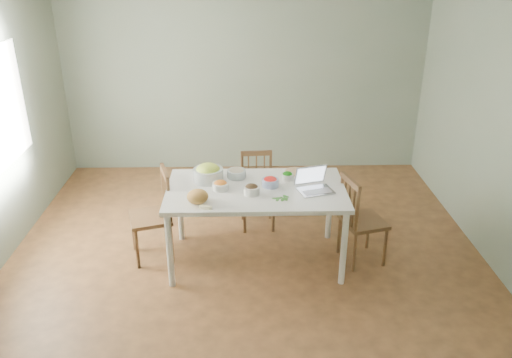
{
  "coord_description": "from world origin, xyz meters",
  "views": [
    {
      "loc": [
        -0.01,
        -4.59,
        2.99
      ],
      "look_at": [
        0.1,
        -0.02,
        0.92
      ],
      "focal_mm": 36.17,
      "sensor_mm": 36.0,
      "label": 1
    }
  ],
  "objects_px": {
    "dining_table": "(256,225)",
    "bowl_squash": "(208,173)",
    "chair_left": "(150,215)",
    "bread_boule": "(198,196)",
    "chair_right": "(364,219)",
    "laptop": "(316,181)",
    "chair_far": "(258,192)"
  },
  "relations": [
    {
      "from": "dining_table",
      "to": "bread_boule",
      "type": "height_order",
      "value": "bread_boule"
    },
    {
      "from": "chair_right",
      "to": "bread_boule",
      "type": "relative_size",
      "value": 4.74
    },
    {
      "from": "chair_far",
      "to": "chair_left",
      "type": "distance_m",
      "value": 1.29
    },
    {
      "from": "dining_table",
      "to": "chair_left",
      "type": "xyz_separation_m",
      "value": [
        -1.08,
        0.1,
        0.07
      ]
    },
    {
      "from": "bowl_squash",
      "to": "chair_right",
      "type": "bearing_deg",
      "value": -7.64
    },
    {
      "from": "chair_far",
      "to": "chair_right",
      "type": "relative_size",
      "value": 0.92
    },
    {
      "from": "chair_right",
      "to": "chair_left",
      "type": "bearing_deg",
      "value": 71.74
    },
    {
      "from": "bread_boule",
      "to": "laptop",
      "type": "bearing_deg",
      "value": 10.75
    },
    {
      "from": "bowl_squash",
      "to": "dining_table",
      "type": "bearing_deg",
      "value": -22.0
    },
    {
      "from": "dining_table",
      "to": "bowl_squash",
      "type": "distance_m",
      "value": 0.72
    },
    {
      "from": "chair_left",
      "to": "bread_boule",
      "type": "relative_size",
      "value": 4.84
    },
    {
      "from": "chair_right",
      "to": "dining_table",
      "type": "bearing_deg",
      "value": 73.89
    },
    {
      "from": "dining_table",
      "to": "chair_left",
      "type": "relative_size",
      "value": 1.82
    },
    {
      "from": "chair_left",
      "to": "chair_right",
      "type": "xyz_separation_m",
      "value": [
        2.18,
        -0.12,
        -0.01
      ]
    },
    {
      "from": "dining_table",
      "to": "chair_right",
      "type": "height_order",
      "value": "chair_right"
    },
    {
      "from": "chair_left",
      "to": "laptop",
      "type": "bearing_deg",
      "value": 67.03
    },
    {
      "from": "chair_left",
      "to": "laptop",
      "type": "distance_m",
      "value": 1.73
    },
    {
      "from": "laptop",
      "to": "chair_left",
      "type": "bearing_deg",
      "value": 157.51
    },
    {
      "from": "chair_far",
      "to": "laptop",
      "type": "relative_size",
      "value": 2.7
    },
    {
      "from": "bowl_squash",
      "to": "laptop",
      "type": "relative_size",
      "value": 0.94
    },
    {
      "from": "dining_table",
      "to": "laptop",
      "type": "bearing_deg",
      "value": -8.62
    },
    {
      "from": "chair_far",
      "to": "bowl_squash",
      "type": "bearing_deg",
      "value": -137.7
    },
    {
      "from": "chair_right",
      "to": "laptop",
      "type": "relative_size",
      "value": 2.93
    },
    {
      "from": "chair_far",
      "to": "dining_table",
      "type": "bearing_deg",
      "value": -96.58
    },
    {
      "from": "chair_right",
      "to": "bread_boule",
      "type": "height_order",
      "value": "bread_boule"
    },
    {
      "from": "bread_boule",
      "to": "chair_right",
      "type": "bearing_deg",
      "value": 9.84
    },
    {
      "from": "laptop",
      "to": "bread_boule",
      "type": "bearing_deg",
      "value": 174.67
    },
    {
      "from": "dining_table",
      "to": "chair_left",
      "type": "height_order",
      "value": "chair_left"
    },
    {
      "from": "dining_table",
      "to": "bowl_squash",
      "type": "bearing_deg",
      "value": 158.0
    },
    {
      "from": "dining_table",
      "to": "chair_left",
      "type": "bearing_deg",
      "value": 174.78
    },
    {
      "from": "chair_far",
      "to": "bread_boule",
      "type": "height_order",
      "value": "bread_boule"
    },
    {
      "from": "dining_table",
      "to": "bowl_squash",
      "type": "height_order",
      "value": "bowl_squash"
    }
  ]
}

